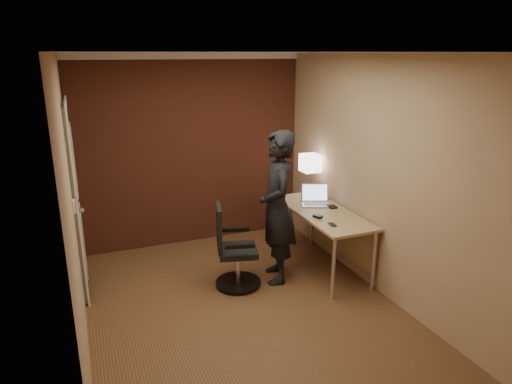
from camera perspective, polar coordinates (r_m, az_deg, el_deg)
room at (r=5.61m, az=-9.76°, el=5.16°), size 4.00×4.00×4.00m
desk at (r=5.46m, az=8.92°, el=-3.52°), size 0.60×1.50×0.73m
desk_lamp at (r=5.85m, az=6.79°, el=3.56°), size 0.22×0.22×0.54m
laptop at (r=5.61m, az=7.38°, el=-0.81°), size 0.40×0.36×0.23m
mouse at (r=5.14m, az=7.71°, el=-3.04°), size 0.09×0.11×0.03m
phone at (r=4.96m, az=9.52°, el=-4.03°), size 0.07×0.12×0.01m
wallet at (r=5.50m, az=9.51°, el=-1.83°), size 0.09×0.11×0.02m
office_chair at (r=5.04m, az=-2.97°, el=-7.50°), size 0.51×0.57×0.93m
person at (r=5.04m, az=2.69°, el=-1.98°), size 0.55×0.71×1.72m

